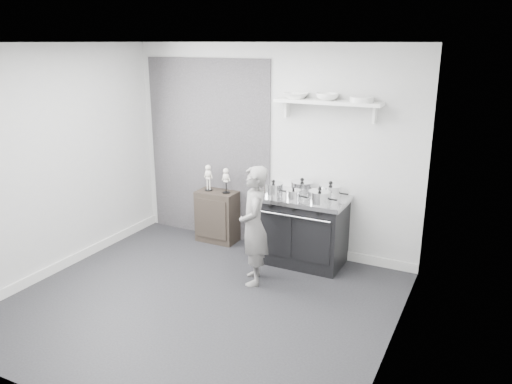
# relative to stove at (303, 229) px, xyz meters

# --- Properties ---
(ground) EXTENTS (4.00, 4.00, 0.00)m
(ground) POSITION_rel_stove_xyz_m (-0.60, -1.48, -0.44)
(ground) COLOR black
(ground) RESTS_ON ground
(room_shell) EXTENTS (4.02, 3.62, 2.71)m
(room_shell) POSITION_rel_stove_xyz_m (-0.69, -1.33, 1.20)
(room_shell) COLOR #B4B4B2
(room_shell) RESTS_ON ground
(wall_shelf) EXTENTS (1.30, 0.26, 0.24)m
(wall_shelf) POSITION_rel_stove_xyz_m (0.20, 0.20, 1.57)
(wall_shelf) COLOR silver
(wall_shelf) RESTS_ON room_shell
(stove) EXTENTS (1.09, 0.68, 0.87)m
(stove) POSITION_rel_stove_xyz_m (0.00, 0.00, 0.00)
(stove) COLOR black
(stove) RESTS_ON ground
(side_cabinet) EXTENTS (0.56, 0.33, 0.72)m
(side_cabinet) POSITION_rel_stove_xyz_m (-1.33, 0.13, -0.08)
(side_cabinet) COLOR black
(side_cabinet) RESTS_ON ground
(child) EXTENTS (0.53, 0.60, 1.39)m
(child) POSITION_rel_stove_xyz_m (-0.30, -0.76, 0.26)
(child) COLOR slate
(child) RESTS_ON ground
(pot_front_left) EXTENTS (0.33, 0.24, 0.20)m
(pot_front_left) POSITION_rel_stove_xyz_m (-0.36, -0.12, 0.51)
(pot_front_left) COLOR silver
(pot_front_left) RESTS_ON stove
(pot_back_left) EXTENTS (0.37, 0.28, 0.20)m
(pot_back_left) POSITION_rel_stove_xyz_m (-0.08, 0.14, 0.51)
(pot_back_left) COLOR silver
(pot_back_left) RESTS_ON stove
(pot_back_right) EXTENTS (0.37, 0.28, 0.21)m
(pot_back_right) POSITION_rel_stove_xyz_m (0.31, 0.09, 0.52)
(pot_back_right) COLOR silver
(pot_back_right) RESTS_ON stove
(pot_front_right) EXTENTS (0.35, 0.26, 0.20)m
(pot_front_right) POSITION_rel_stove_xyz_m (0.26, -0.17, 0.51)
(pot_front_right) COLOR silver
(pot_front_right) RESTS_ON stove
(pot_front_center) EXTENTS (0.28, 0.19, 0.16)m
(pot_front_center) POSITION_rel_stove_xyz_m (-0.07, -0.17, 0.50)
(pot_front_center) COLOR silver
(pot_front_center) RESTS_ON stove
(skeleton_full) EXTENTS (0.12, 0.08, 0.42)m
(skeleton_full) POSITION_rel_stove_xyz_m (-1.46, 0.13, 0.49)
(skeleton_full) COLOR beige
(skeleton_full) RESTS_ON side_cabinet
(skeleton_torso) EXTENTS (0.11, 0.07, 0.40)m
(skeleton_torso) POSITION_rel_stove_xyz_m (-1.18, 0.13, 0.48)
(skeleton_torso) COLOR beige
(skeleton_torso) RESTS_ON side_cabinet
(bowl_large) EXTENTS (0.29, 0.29, 0.07)m
(bowl_large) POSITION_rel_stove_xyz_m (-0.21, 0.19, 1.64)
(bowl_large) COLOR white
(bowl_large) RESTS_ON wall_shelf
(bowl_small) EXTENTS (0.27, 0.27, 0.08)m
(bowl_small) POSITION_rel_stove_xyz_m (0.19, 0.19, 1.64)
(bowl_small) COLOR white
(bowl_small) RESTS_ON wall_shelf
(plate_stack) EXTENTS (0.27, 0.27, 0.06)m
(plate_stack) POSITION_rel_stove_xyz_m (0.60, 0.19, 1.63)
(plate_stack) COLOR silver
(plate_stack) RESTS_ON wall_shelf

